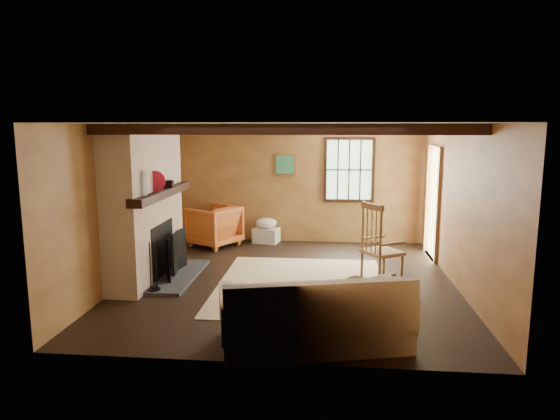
# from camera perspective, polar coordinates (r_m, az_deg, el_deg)

# --- Properties ---
(ground) EXTENTS (5.50, 5.50, 0.00)m
(ground) POSITION_cam_1_polar(r_m,az_deg,el_deg) (7.82, 1.04, -8.09)
(ground) COLOR black
(ground) RESTS_ON ground
(room_envelope) EXTENTS (5.02, 5.52, 2.44)m
(room_envelope) POSITION_cam_1_polar(r_m,az_deg,el_deg) (7.73, 2.86, 4.09)
(room_envelope) COLOR #AA753C
(room_envelope) RESTS_ON ground
(fireplace) EXTENTS (1.02, 2.30, 2.40)m
(fireplace) POSITION_cam_1_polar(r_m,az_deg,el_deg) (8.04, -14.96, 0.17)
(fireplace) COLOR #A2623F
(fireplace) RESTS_ON ground
(rug) EXTENTS (2.50, 3.00, 0.01)m
(rug) POSITION_cam_1_polar(r_m,az_deg,el_deg) (7.61, 2.44, -8.56)
(rug) COLOR tan
(rug) RESTS_ON ground
(rocking_chair) EXTENTS (1.02, 0.89, 1.26)m
(rocking_chair) POSITION_cam_1_polar(r_m,az_deg,el_deg) (7.72, 11.34, -4.43)
(rocking_chair) COLOR #A4754F
(rocking_chair) RESTS_ON ground
(sofa) EXTENTS (2.19, 1.36, 0.82)m
(sofa) POSITION_cam_1_polar(r_m,az_deg,el_deg) (5.54, 4.12, -12.45)
(sofa) COLOR white
(sofa) RESTS_ON ground
(firewood_pile) EXTENTS (0.59, 0.11, 0.21)m
(firewood_pile) POSITION_cam_1_polar(r_m,az_deg,el_deg) (10.52, -8.24, -2.98)
(firewood_pile) COLOR #523623
(firewood_pile) RESTS_ON ground
(laundry_basket) EXTENTS (0.56, 0.47, 0.30)m
(laundry_basket) POSITION_cam_1_polar(r_m,az_deg,el_deg) (10.30, -1.59, -2.91)
(laundry_basket) COLOR silver
(laundry_basket) RESTS_ON ground
(basket_pillow) EXTENTS (0.53, 0.48, 0.22)m
(basket_pillow) POSITION_cam_1_polar(r_m,az_deg,el_deg) (10.24, -1.59, -1.50)
(basket_pillow) COLOR white
(basket_pillow) RESTS_ON laundry_basket
(armchair) EXTENTS (1.21, 1.20, 0.81)m
(armchair) POSITION_cam_1_polar(r_m,az_deg,el_deg) (10.05, -7.63, -1.81)
(armchair) COLOR #BF6026
(armchair) RESTS_ON ground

